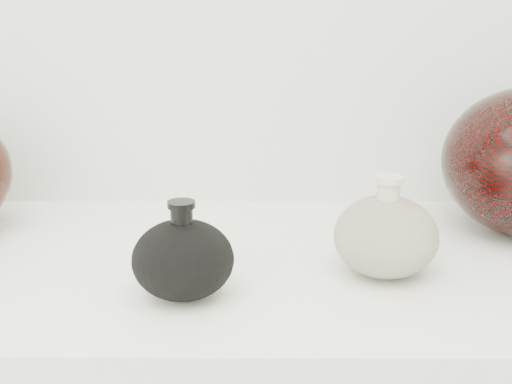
{
  "coord_description": "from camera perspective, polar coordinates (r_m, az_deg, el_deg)",
  "views": [
    {
      "loc": [
        0.03,
        0.1,
        1.24
      ],
      "look_at": [
        0.03,
        0.92,
        1.0
      ],
      "focal_mm": 50.0,
      "sensor_mm": 36.0,
      "label": 1
    }
  ],
  "objects": [
    {
      "name": "black_gourd_vase",
      "position": [
        0.8,
        -5.86,
        -5.33
      ],
      "size": [
        0.14,
        0.14,
        0.11
      ],
      "color": "black",
      "rests_on": "display_counter"
    },
    {
      "name": "cream_gourd_vase",
      "position": [
        0.86,
        10.36,
        -3.44
      ],
      "size": [
        0.13,
        0.13,
        0.12
      ],
      "color": "#C6B39B",
      "rests_on": "display_counter"
    }
  ]
}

